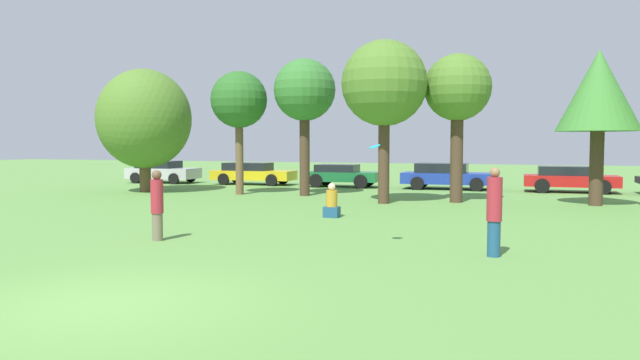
{
  "coord_description": "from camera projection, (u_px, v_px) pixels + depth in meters",
  "views": [
    {
      "loc": [
        5.8,
        -7.2,
        2.35
      ],
      "look_at": [
        1.35,
        5.91,
        1.49
      ],
      "focal_mm": 34.12,
      "sensor_mm": 36.0,
      "label": 1
    }
  ],
  "objects": [
    {
      "name": "parked_car_blue",
      "position": [
        447.0,
        176.0,
        30.38
      ],
      "size": [
        4.6,
        2.13,
        1.3
      ],
      "rotation": [
        0.0,
        0.0,
        0.02
      ],
      "color": "#1E389E",
      "rests_on": "ground"
    },
    {
      "name": "parked_car_red",
      "position": [
        569.0,
        178.0,
        28.44
      ],
      "size": [
        4.2,
        1.91,
        1.22
      ],
      "rotation": [
        0.0,
        0.0,
        0.02
      ],
      "color": "red",
      "rests_on": "ground"
    },
    {
      "name": "parked_car_silver",
      "position": [
        162.0,
        171.0,
        35.21
      ],
      "size": [
        4.06,
        2.09,
        1.27
      ],
      "rotation": [
        0.0,
        0.0,
        0.02
      ],
      "color": "#B2B2B7",
      "rests_on": "ground"
    },
    {
      "name": "parked_car_yellow",
      "position": [
        252.0,
        173.0,
        33.75
      ],
      "size": [
        4.62,
        1.91,
        1.22
      ],
      "rotation": [
        0.0,
        0.0,
        0.02
      ],
      "color": "gold",
      "rests_on": "ground"
    },
    {
      "name": "tree_2",
      "position": [
        305.0,
        92.0,
        26.43
      ],
      "size": [
        2.71,
        2.71,
        5.98
      ],
      "color": "#473323",
      "rests_on": "ground"
    },
    {
      "name": "person_catcher",
      "position": [
        494.0,
        211.0,
        12.42
      ],
      "size": [
        0.31,
        0.31,
        1.84
      ],
      "rotation": [
        0.0,
        0.0,
        -3.08
      ],
      "color": "navy",
      "rests_on": "ground"
    },
    {
      "name": "tree_3",
      "position": [
        384.0,
        84.0,
        23.05
      ],
      "size": [
        3.27,
        3.27,
        6.23
      ],
      "color": "#473323",
      "rests_on": "ground"
    },
    {
      "name": "person_thrower",
      "position": [
        157.0,
        204.0,
        14.45
      ],
      "size": [
        0.3,
        0.3,
        1.69
      ],
      "rotation": [
        0.0,
        0.0,
        0.06
      ],
      "color": "#726651",
      "rests_on": "ground"
    },
    {
      "name": "tree_4",
      "position": [
        458.0,
        91.0,
        23.48
      ],
      "size": [
        2.6,
        2.6,
        5.77
      ],
      "color": "#473323",
      "rests_on": "ground"
    },
    {
      "name": "bystander_sitting",
      "position": [
        332.0,
        203.0,
        18.99
      ],
      "size": [
        0.47,
        0.39,
        1.07
      ],
      "color": "navy",
      "rests_on": "ground"
    },
    {
      "name": "frisbee",
      "position": [
        375.0,
        147.0,
        13.32
      ],
      "size": [
        0.27,
        0.26,
        0.14
      ],
      "color": "#19B2D8"
    },
    {
      "name": "parked_car_green",
      "position": [
        341.0,
        175.0,
        31.94
      ],
      "size": [
        3.88,
        1.92,
        1.18
      ],
      "rotation": [
        0.0,
        0.0,
        0.02
      ],
      "color": "#196633",
      "rests_on": "ground"
    },
    {
      "name": "tree_1",
      "position": [
        239.0,
        101.0,
        27.12
      ],
      "size": [
        2.53,
        2.53,
        5.52
      ],
      "color": "brown",
      "rests_on": "ground"
    },
    {
      "name": "tree_0",
      "position": [
        144.0,
        119.0,
        28.47
      ],
      "size": [
        4.38,
        4.38,
        5.77
      ],
      "color": "brown",
      "rests_on": "ground"
    },
    {
      "name": "ground_plane",
      "position": [
        101.0,
        304.0,
        8.81
      ],
      "size": [
        120.0,
        120.0,
        0.0
      ],
      "primitive_type": "plane",
      "color": "#5B8E42"
    },
    {
      "name": "tree_5",
      "position": [
        599.0,
        92.0,
        22.3
      ],
      "size": [
        2.99,
        2.99,
        5.75
      ],
      "color": "#473323",
      "rests_on": "ground"
    }
  ]
}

